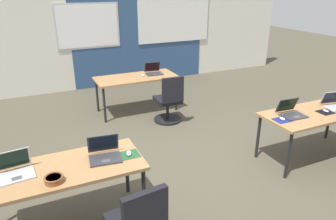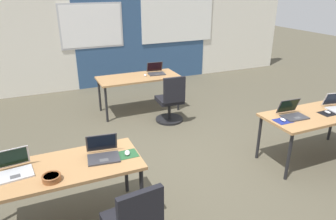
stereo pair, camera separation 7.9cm
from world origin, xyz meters
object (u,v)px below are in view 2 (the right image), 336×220
at_px(desk_far_center, 139,79).
at_px(laptop_near_left_end, 14,169).
at_px(laptop_near_right_inner, 292,113).
at_px(mouse_near_left_inner, 127,153).
at_px(desk_near_left, 63,172).
at_px(mouse_near_right_inner, 283,120).
at_px(mouse_far_right, 145,75).
at_px(snack_bowl, 51,177).
at_px(laptop_far_right, 156,71).
at_px(chair_far_right, 171,103).
at_px(desk_near_right, 317,117).
at_px(mouse_near_right_end, 328,112).
at_px(laptop_near_left_inner, 103,153).

distance_m(desk_far_center, laptop_near_left_end, 3.50).
height_order(laptop_near_right_inner, mouse_near_left_inner, laptop_near_right_inner).
bearing_deg(desk_near_left, mouse_near_left_inner, -2.62).
height_order(laptop_near_right_inner, mouse_near_right_inner, laptop_near_right_inner).
height_order(mouse_far_right, snack_bowl, snack_bowl).
distance_m(desk_far_center, mouse_near_right_inner, 3.03).
distance_m(laptop_far_right, chair_far_right, 0.93).
bearing_deg(desk_near_right, mouse_near_left_inner, -179.37).
bearing_deg(mouse_near_right_end, desk_far_center, 123.14).
bearing_deg(chair_far_right, mouse_far_right, -72.07).
bearing_deg(snack_bowl, laptop_near_right_inner, 4.93).
height_order(chair_far_right, snack_bowl, chair_far_right).
bearing_deg(mouse_near_right_end, mouse_far_right, 121.15).
bearing_deg(mouse_near_right_inner, mouse_near_left_inner, -179.62).
relative_size(desk_far_center, mouse_near_right_inner, 14.85).
distance_m(desk_near_left, desk_near_right, 3.50).
xyz_separation_m(desk_far_center, laptop_near_right_inner, (1.34, -2.74, 0.11)).
relative_size(mouse_near_right_end, laptop_near_left_end, 0.29).
xyz_separation_m(mouse_near_right_end, laptop_far_right, (-1.47, 2.93, 0.03)).
bearing_deg(snack_bowl, mouse_near_left_inner, 13.05).
height_order(desk_far_center, laptop_far_right, laptop_far_right).
bearing_deg(mouse_near_right_inner, desk_far_center, 111.36).
bearing_deg(desk_near_left, snack_bowl, -117.47).
height_order(laptop_far_right, snack_bowl, laptop_far_right).
bearing_deg(chair_far_right, laptop_far_right, -90.54).
height_order(desk_near_left, desk_far_center, same).
distance_m(desk_far_center, laptop_near_right_inner, 3.05).
xyz_separation_m(desk_near_left, chair_far_right, (2.10, 2.02, -0.28)).
relative_size(laptop_near_right_inner, laptop_near_left_inner, 0.95).
relative_size(mouse_far_right, chair_far_right, 0.12).
height_order(desk_near_right, mouse_near_left_inner, mouse_near_left_inner).
bearing_deg(desk_near_right, mouse_far_right, 119.92).
bearing_deg(snack_bowl, desk_far_center, 58.30).
bearing_deg(laptop_near_left_end, laptop_far_right, 40.77).
bearing_deg(laptop_near_left_end, snack_bowl, -47.31).
height_order(mouse_near_right_inner, mouse_far_right, mouse_near_right_inner).
height_order(desk_far_center, mouse_far_right, mouse_far_right).
bearing_deg(mouse_far_right, snack_bowl, -123.65).
bearing_deg(mouse_far_right, chair_far_right, -74.66).
relative_size(chair_far_right, snack_bowl, 5.18).
distance_m(mouse_near_right_inner, snack_bowl, 2.97).
bearing_deg(laptop_near_left_inner, chair_far_right, 57.44).
height_order(desk_far_center, chair_far_right, chair_far_right).
bearing_deg(snack_bowl, chair_far_right, 45.21).
height_order(desk_near_left, chair_far_right, chair_far_right).
bearing_deg(laptop_far_right, desk_near_left, -120.91).
xyz_separation_m(laptop_near_right_inner, laptop_near_left_end, (-3.52, 0.01, 0.00)).
relative_size(desk_near_right, mouse_near_left_inner, 14.35).
xyz_separation_m(desk_far_center, mouse_far_right, (0.14, -0.01, 0.08)).
xyz_separation_m(laptop_near_right_inner, snack_bowl, (-3.20, -0.28, -0.01)).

